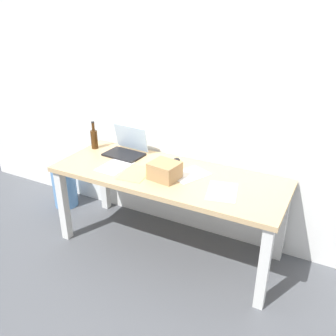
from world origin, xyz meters
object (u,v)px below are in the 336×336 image
(desk, at_px, (168,184))
(beer_bottle, at_px, (94,138))
(cardboard_box, at_px, (165,171))
(water_cooler_jug, at_px, (65,187))
(computer_mouse, at_px, (176,161))
(laptop_left, at_px, (126,148))

(desk, distance_m, beer_bottle, 0.90)
(cardboard_box, xyz_separation_m, water_cooler_jug, (-1.31, 0.23, -0.57))
(computer_mouse, distance_m, cardboard_box, 0.32)
(beer_bottle, distance_m, water_cooler_jug, 0.75)
(computer_mouse, bearing_deg, beer_bottle, 163.78)
(computer_mouse, height_order, water_cooler_jug, computer_mouse)
(desk, height_order, beer_bottle, beer_bottle)
(desk, relative_size, beer_bottle, 7.34)
(laptop_left, relative_size, cardboard_box, 1.65)
(beer_bottle, distance_m, cardboard_box, 0.91)
(beer_bottle, distance_m, computer_mouse, 0.83)
(laptop_left, xyz_separation_m, beer_bottle, (-0.34, -0.02, 0.04))
(cardboard_box, distance_m, water_cooler_jug, 1.45)
(laptop_left, relative_size, water_cooler_jug, 0.75)
(beer_bottle, bearing_deg, desk, -10.92)
(cardboard_box, height_order, water_cooler_jug, cardboard_box)
(beer_bottle, height_order, computer_mouse, beer_bottle)
(beer_bottle, relative_size, cardboard_box, 1.20)
(laptop_left, xyz_separation_m, cardboard_box, (0.53, -0.27, 0.01))
(laptop_left, xyz_separation_m, computer_mouse, (0.48, 0.04, -0.04))
(computer_mouse, bearing_deg, laptop_left, 164.48)
(desk, bearing_deg, beer_bottle, 169.08)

